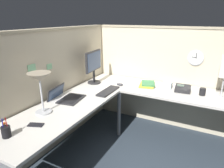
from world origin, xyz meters
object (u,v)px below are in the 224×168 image
object	(u,v)px
desk_lamp_dome	(40,80)
book_stack	(147,84)
wall_clock	(196,58)
cell_phone	(36,125)
pen_cup	(6,132)
coffee_mug	(202,92)
tissue_box	(167,85)
monitor	(94,65)
computer_mouse	(120,84)
office_phone	(183,89)
laptop	(65,97)
keyboard	(108,91)

from	to	relation	value
desk_lamp_dome	book_stack	size ratio (longest dim) A/B	1.37
desk_lamp_dome	wall_clock	size ratio (longest dim) A/B	2.02
cell_phone	pen_cup	bearing A→B (deg)	143.16
coffee_mug	tissue_box	distance (m)	0.47
cell_phone	monitor	bearing A→B (deg)	-13.52
computer_mouse	office_phone	xyz separation A→B (m)	(0.17, -0.88, 0.02)
monitor	office_phone	distance (m)	1.34
desk_lamp_dome	wall_clock	distance (m)	2.13
pen_cup	book_stack	size ratio (longest dim) A/B	0.55
laptop	computer_mouse	size ratio (longest dim) A/B	4.10
laptop	monitor	bearing A→B (deg)	0.45
monitor	cell_phone	world-z (taller)	monitor
laptop	office_phone	xyz separation A→B (m)	(0.95, -1.28, 0.01)
pen_cup	wall_clock	world-z (taller)	wall_clock
monitor	tissue_box	bearing A→B (deg)	-75.89
computer_mouse	cell_phone	world-z (taller)	computer_mouse
desk_lamp_dome	office_phone	bearing A→B (deg)	-42.24
monitor	keyboard	world-z (taller)	monitor
pen_cup	tissue_box	distance (m)	2.09
laptop	tissue_box	size ratio (longest dim) A/B	3.55
monitor	coffee_mug	distance (m)	1.57
tissue_box	wall_clock	bearing A→B (deg)	-46.14
monitor	office_phone	xyz separation A→B (m)	(0.24, -1.29, -0.26)
office_phone	tissue_box	xyz separation A→B (m)	(0.03, 0.22, 0.01)
monitor	cell_phone	bearing A→B (deg)	-172.00
wall_clock	computer_mouse	bearing A→B (deg)	116.64
coffee_mug	office_phone	bearing A→B (deg)	84.34
pen_cup	laptop	bearing A→B (deg)	7.30
laptop	cell_phone	distance (m)	0.66
pen_cup	tissue_box	xyz separation A→B (m)	(1.87, -0.95, -0.01)
coffee_mug	wall_clock	distance (m)	0.53
wall_clock	office_phone	bearing A→B (deg)	165.80
keyboard	tissue_box	distance (m)	0.86
cell_phone	computer_mouse	bearing A→B (deg)	-30.25
tissue_box	wall_clock	size ratio (longest dim) A/B	0.55
monitor	cell_phone	size ratio (longest dim) A/B	3.47
pen_cup	office_phone	bearing A→B (deg)	-32.47
cell_phone	book_stack	world-z (taller)	book_stack
laptop	book_stack	bearing A→B (deg)	-38.70
book_stack	office_phone	bearing A→B (deg)	-91.73
pen_cup	cell_phone	world-z (taller)	pen_cup
laptop	wall_clock	xyz separation A→B (m)	(1.26, -1.36, 0.40)
desk_lamp_dome	book_stack	distance (m)	1.59
monitor	desk_lamp_dome	bearing A→B (deg)	-177.01
cell_phone	tissue_box	world-z (taller)	tissue_box
coffee_mug	keyboard	bearing A→B (deg)	111.71
pen_cup	wall_clock	size ratio (longest dim) A/B	0.82
laptop	book_stack	xyz separation A→B (m)	(0.96, -0.77, -0.00)
cell_phone	coffee_mug	size ratio (longest dim) A/B	1.50
coffee_mug	desk_lamp_dome	bearing A→B (deg)	132.05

